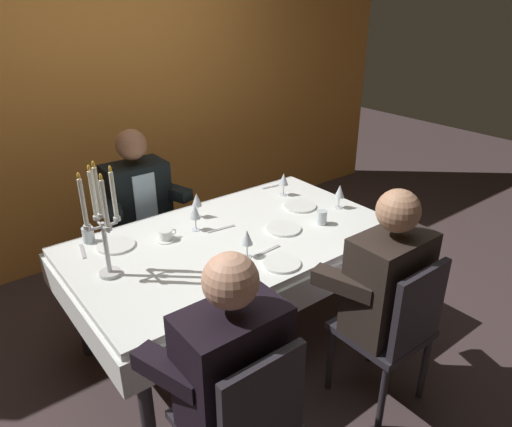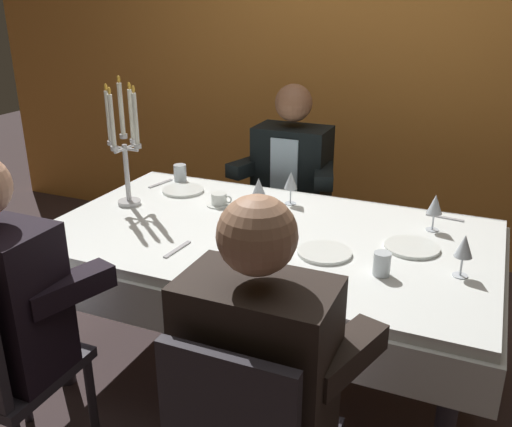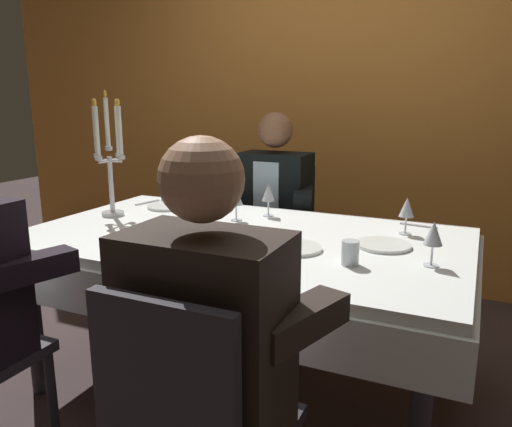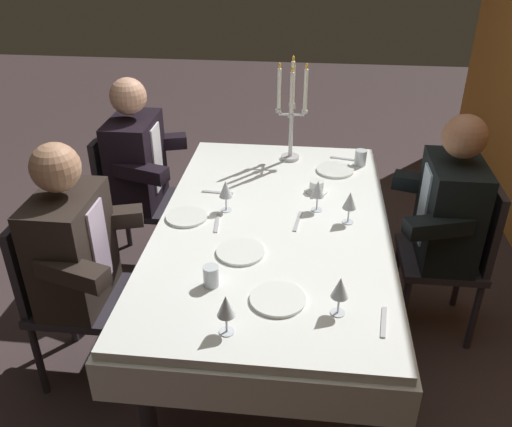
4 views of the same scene
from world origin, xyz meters
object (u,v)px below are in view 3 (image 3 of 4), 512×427
Objects in this scene: dinner_plate_1 at (295,248)px; wine_glass_0 at (407,209)px; wine_glass_1 at (433,235)px; wine_glass_4 at (268,193)px; wine_glass_3 at (197,219)px; dining_table at (242,260)px; dinner_plate_0 at (194,261)px; water_tumbler_0 at (167,193)px; wine_glass_2 at (236,197)px; coffee_cup_0 at (199,211)px; seated_diner_2 at (204,335)px; dinner_plate_3 at (383,245)px; seated_diner_1 at (275,196)px; water_tumbler_1 at (350,253)px; dinner_plate_2 at (167,206)px; candelabra at (109,157)px.

dinner_plate_1 is 0.56m from wine_glass_0.
wine_glass_4 is (-0.83, 0.46, 0.00)m from wine_glass_1.
dining_table is at bearing 71.40° from wine_glass_3.
wine_glass_1 is at bearing 22.28° from dinner_plate_0.
water_tumbler_0 is at bearing 159.59° from wine_glass_1.
wine_glass_0 is 1.00× the size of wine_glass_2.
water_tumbler_0 reaches higher than coffee_cup_0.
dinner_plate_0 is 1.25× the size of wine_glass_4.
wine_glass_1 is 0.98m from wine_glass_2.
wine_glass_3 is 0.53m from coffee_cup_0.
dinner_plate_0 is at bearing -76.83° from wine_glass_2.
seated_diner_2 is (0.41, -0.64, -0.12)m from wine_glass_3.
wine_glass_3 is 1.24× the size of coffee_cup_0.
dinner_plate_3 is 1.34× the size of wine_glass_2.
dinner_plate_3 is at bearing 139.59° from wine_glass_1.
seated_diner_1 is at bearing 116.43° from dinner_plate_1.
dining_table is 0.62m from dinner_plate_3.
water_tumbler_1 is 0.96m from coffee_cup_0.
coffee_cup_0 is at bearing -21.57° from dinner_plate_2.
seated_diner_1 reaches higher than wine_glass_2.
wine_glass_2 is at bearing -12.18° from dinner_plate_2.
wine_glass_0 is 0.52m from water_tumbler_1.
seated_diner_1 is at bearing 135.61° from wine_glass_1.
wine_glass_4 is at bearing 55.41° from wine_glass_2.
wine_glass_0 reaches higher than coffee_cup_0.
seated_diner_1 and seated_diner_2 have the same top height.
water_tumbler_0 is 0.07× the size of seated_diner_2.
candelabra is 1.05m from seated_diner_1.
wine_glass_2 reaches higher than dinner_plate_3.
dinner_plate_2 is at bearing 155.51° from water_tumbler_1.
water_tumbler_1 is 0.07× the size of seated_diner_2.
dinner_plate_3 reaches higher than dining_table.
candelabra is at bearing -178.96° from dinner_plate_3.
wine_glass_2 reaches higher than dinner_plate_2.
dinner_plate_3 is at bearing -16.65° from water_tumbler_0.
seated_diner_1 is (-0.50, 1.00, -0.01)m from dinner_plate_1.
wine_glass_3 is 0.94m from water_tumbler_0.
wine_glass_4 reaches higher than dinner_plate_3.
seated_diner_2 is (-0.20, -0.68, -0.05)m from water_tumbler_1.
dinner_plate_3 is (1.35, 0.02, -0.29)m from candelabra.
dinner_plate_2 is 1.25m from water_tumbler_1.
wine_glass_1 is at bearing -5.34° from candelabra.
dinner_plate_1 is at bearing 47.67° from dinner_plate_0.
seated_diner_2 is at bearing -40.80° from candelabra.
seated_diner_1 is at bearing 103.21° from dining_table.
candelabra is 3.77× the size of wine_glass_4.
wine_glass_1 is at bearing -29.22° from wine_glass_4.
dining_table is 0.34m from wine_glass_2.
dinner_plate_2 is (-0.61, 0.31, 0.13)m from dining_table.
candelabra is 0.42m from dinner_plate_2.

